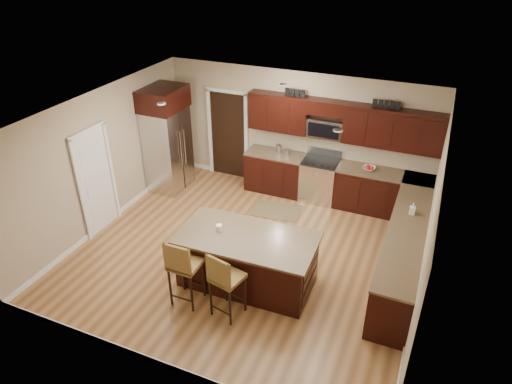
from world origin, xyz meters
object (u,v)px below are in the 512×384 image
at_px(range, 320,180).
at_px(stool_left, 183,266).
at_px(stool_mid, 224,279).
at_px(refrigerator, 167,139).
at_px(island, 247,261).

xyz_separation_m(range, stool_left, (-1.03, -3.99, 0.28)).
relative_size(stool_mid, refrigerator, 0.50).
distance_m(range, refrigerator, 3.47).
relative_size(range, stool_left, 0.92).
bearing_deg(island, stool_left, -131.01).
bearing_deg(stool_left, island, 50.77).
relative_size(range, island, 0.49).
height_order(stool_left, stool_mid, stool_left).
distance_m(island, stool_left, 1.14).
bearing_deg(stool_left, refrigerator, 125.42).
bearing_deg(refrigerator, island, -38.35).
height_order(range, island, range).
bearing_deg(stool_mid, refrigerator, 145.62).
bearing_deg(range, stool_left, -104.44).
bearing_deg(stool_left, stool_mid, 0.34).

